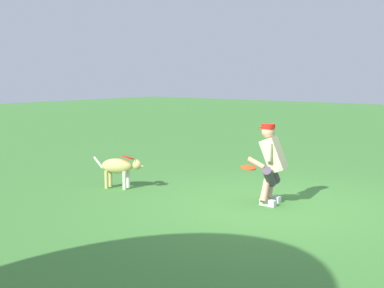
{
  "coord_description": "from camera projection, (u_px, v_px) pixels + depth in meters",
  "views": [
    {
      "loc": [
        -3.82,
        6.82,
        2.05
      ],
      "look_at": [
        1.39,
        0.17,
        0.9
      ],
      "focal_mm": 46.89,
      "sensor_mm": 36.0,
      "label": 1
    }
  ],
  "objects": [
    {
      "name": "person",
      "position": [
        271.0,
        161.0,
        8.0
      ],
      "size": [
        0.55,
        0.66,
        1.29
      ],
      "rotation": [
        0.0,
        0.0,
        0.23
      ],
      "color": "silver",
      "rests_on": "ground_plane"
    },
    {
      "name": "frisbee_flying",
      "position": [
        128.0,
        157.0,
        9.14
      ],
      "size": [
        0.32,
        0.32,
        0.11
      ],
      "primitive_type": "cylinder",
      "rotation": [
        -0.25,
        -0.15,
        2.11
      ],
      "color": "red"
    },
    {
      "name": "frisbee_held",
      "position": [
        248.0,
        168.0,
        7.93
      ],
      "size": [
        0.34,
        0.34,
        0.06
      ],
      "primitive_type": "cylinder",
      "rotation": [
        -0.12,
        -0.02,
        1.01
      ],
      "color": "#E54816",
      "rests_on": "person"
    },
    {
      "name": "dog",
      "position": [
        120.0,
        167.0,
        9.17
      ],
      "size": [
        0.96,
        0.48,
        0.57
      ],
      "rotation": [
        0.0,
        0.0,
        3.53
      ],
      "color": "tan",
      "rests_on": "ground_plane"
    },
    {
      "name": "ground_plane",
      "position": [
        268.0,
        206.0,
        7.93
      ],
      "size": [
        60.0,
        60.0,
        0.0
      ],
      "primitive_type": "plane",
      "color": "#417E34"
    }
  ]
}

